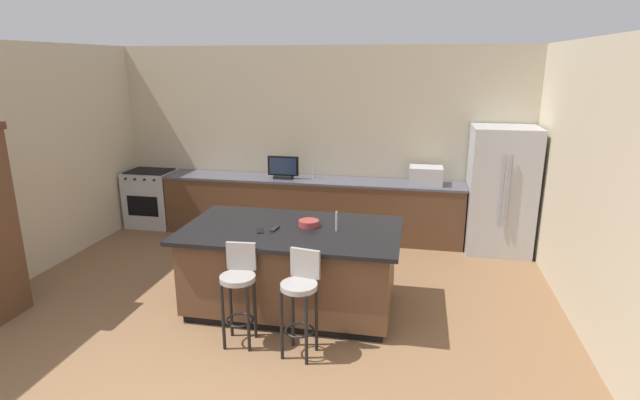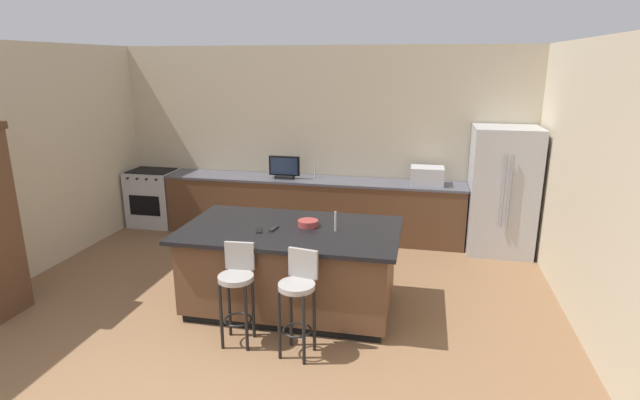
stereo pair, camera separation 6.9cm
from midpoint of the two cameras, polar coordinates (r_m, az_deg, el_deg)
name	(u,v)px [view 1 (the left image)]	position (r m, az deg, el deg)	size (l,w,h in m)	color
wall_back	(320,141)	(7.95, -0.29, 6.77)	(6.96, 0.12, 2.91)	beige
wall_left	(15,165)	(7.16, -31.74, 3.45)	(0.12, 5.56, 2.91)	beige
wall_right	(598,191)	(5.54, 28.90, 0.92)	(0.12, 5.56, 2.91)	beige
counter_back	(311,207)	(7.82, -1.31, -0.86)	(4.67, 0.62, 0.92)	brown
kitchen_island	(292,268)	(5.55, -3.59, -7.74)	(2.35, 1.35, 0.94)	black
refrigerator	(500,190)	(7.54, 19.70, 1.07)	(0.89, 0.82, 1.81)	#B7BABF
range_oven	(152,198)	(8.80, -18.89, 0.20)	(0.76, 0.63, 0.94)	#B7BABF
microwave	(426,175)	(7.50, 11.76, 2.76)	(0.48, 0.36, 0.26)	#B7BABF
tv_monitor	(283,168)	(7.72, -4.49, 3.63)	(0.48, 0.16, 0.35)	black
sink_faucet_back	(314,170)	(7.77, -0.96, 3.44)	(0.02, 0.02, 0.24)	#B2B2B7
sink_faucet_island	(336,221)	(5.25, 1.52, -2.45)	(0.02, 0.02, 0.22)	#B2B2B7
bar_stool_left	(239,285)	(4.91, -9.65, -9.62)	(0.34, 0.35, 1.00)	gray
bar_stool_right	(300,294)	(4.66, -2.68, -10.70)	(0.34, 0.36, 1.01)	gray
fruit_bowl	(309,223)	(5.43, -1.65, -2.68)	(0.22, 0.22, 0.07)	#993833
cell_phone	(260,231)	(5.32, -7.24, -3.52)	(0.07, 0.15, 0.01)	black
tv_remote	(275,229)	(5.35, -5.58, -3.29)	(0.04, 0.17, 0.02)	black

